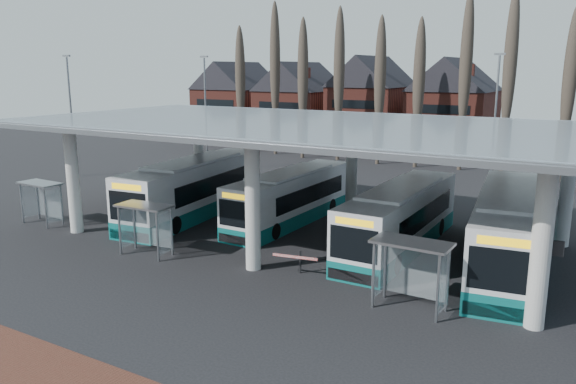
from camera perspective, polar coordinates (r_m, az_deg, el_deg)
The scene contains 16 objects.
ground at distance 24.33m, azimuth -6.83°, elevation -9.48°, with size 140.00×140.00×0.00m, color black.
station_canopy at distance 29.55m, azimuth 2.27°, elevation 5.87°, with size 32.00×16.00×6.34m.
poplar_row at distance 52.77m, azimuth 15.40°, elevation 11.67°, with size 45.10×1.10×14.50m.
townhouse_row at distance 68.68m, azimuth 4.77°, elevation 9.75°, with size 36.80×10.30×12.25m.
lamp_post_a at distance 51.15m, azimuth -8.36°, elevation 8.11°, with size 0.80×0.16×10.17m.
lamp_post_b at distance 44.78m, azimuth 20.26°, elevation 6.89°, with size 0.80×0.16×10.17m.
lamp_post_d at distance 51.12m, azimuth -21.16°, elevation 7.41°, with size 0.80×0.16×10.17m.
bus_0 at distance 35.72m, azimuth -9.40°, elevation 0.33°, with size 4.15×12.99×3.55m.
bus_1 at distance 33.69m, azimuth 0.34°, elevation -0.59°, with size 2.56×11.22×3.11m.
bus_2 at distance 29.27m, azimuth 11.36°, elevation -2.71°, with size 2.56×11.71×3.25m.
bus_3 at distance 27.94m, azimuth 21.48°, elevation -3.74°, with size 4.35×13.11×3.58m.
shelter_0 at distance 36.28m, azimuth -23.66°, elevation -0.13°, with size 2.75×1.45×2.51m.
shelter_1 at distance 28.54m, azimuth -14.16°, elevation -2.57°, with size 2.83×1.56×2.55m.
shelter_2 at distance 21.92m, azimuth 12.52°, elevation -6.68°, with size 2.98×1.57×2.72m.
info_sign_0 at distance 21.76m, azimuth 23.36°, elevation -5.61°, with size 2.15×0.31×3.20m.
barrier at distance 25.09m, azimuth 0.85°, elevation -6.74°, with size 2.08×0.74×1.05m.
Camera 1 is at (13.73, -17.95, 9.02)m, focal length 35.00 mm.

